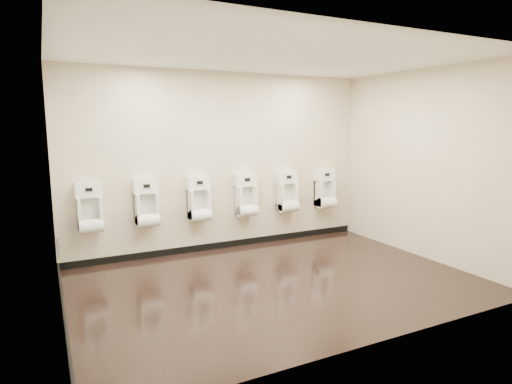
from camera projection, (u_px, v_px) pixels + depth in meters
ground at (277, 282)px, 5.46m from camera, size 5.00×3.50×0.00m
ceiling at (279, 55)px, 5.02m from camera, size 5.00×3.50×0.00m
back_wall at (224, 162)px, 6.79m from camera, size 5.00×0.02×2.80m
front_wall at (377, 194)px, 3.70m from camera, size 5.00×0.02×2.80m
left_wall at (53, 186)px, 4.14m from camera, size 0.02×3.50×2.80m
right_wall at (425, 165)px, 6.34m from camera, size 0.02×3.50×2.80m
tile_overlay_left at (54, 186)px, 4.14m from camera, size 0.01×3.50×2.80m
skirting_back at (225, 244)px, 6.99m from camera, size 5.00×0.02×0.10m
skirting_left at (64, 317)px, 4.36m from camera, size 0.02×3.50×0.10m
access_panel at (58, 245)px, 5.35m from camera, size 0.04×0.25×0.25m
urinal_0 at (90, 211)px, 5.87m from camera, size 0.36×0.27×0.68m
urinal_1 at (147, 207)px, 6.22m from camera, size 0.36×0.27×0.68m
urinal_2 at (199, 202)px, 6.57m from camera, size 0.36×0.27×0.68m
urinal_3 at (246, 198)px, 6.92m from camera, size 0.36×0.27×0.68m
urinal_4 at (287, 195)px, 7.26m from camera, size 0.36×0.27×0.68m
urinal_5 at (325, 191)px, 7.61m from camera, size 0.36×0.27×0.68m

